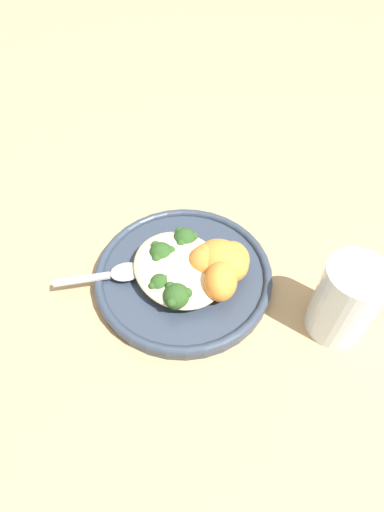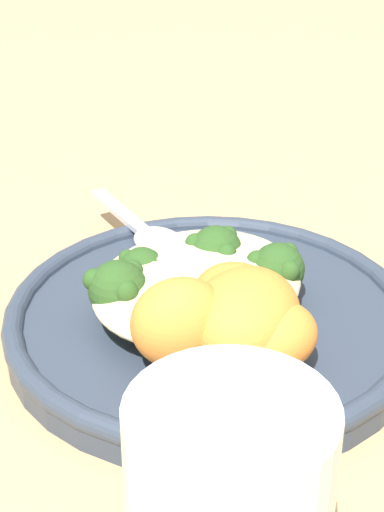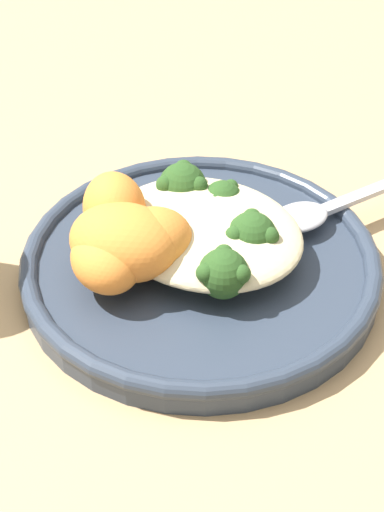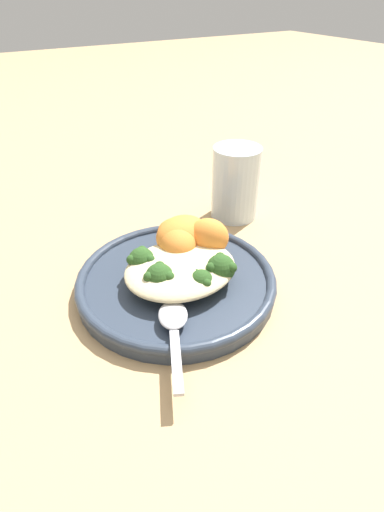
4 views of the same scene
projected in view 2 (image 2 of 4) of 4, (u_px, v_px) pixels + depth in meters
ground_plane at (201, 319)px, 0.51m from camera, size 4.00×4.00×0.00m
plate at (211, 320)px, 0.48m from camera, size 0.23×0.23×0.02m
quinoa_mound at (198, 283)px, 0.48m from camera, size 0.13×0.11×0.02m
broccoli_stalk_0 at (265, 279)px, 0.48m from camera, size 0.08×0.04×0.03m
broccoli_stalk_1 at (217, 263)px, 0.49m from camera, size 0.08×0.06×0.03m
broccoli_stalk_2 at (159, 280)px, 0.48m from camera, size 0.03×0.08×0.03m
broccoli_stalk_3 at (137, 294)px, 0.46m from camera, size 0.06×0.09×0.03m
sweet_potato_chunk_0 at (270, 337)px, 0.42m from camera, size 0.06×0.06×0.04m
sweet_potato_chunk_1 at (245, 317)px, 0.43m from camera, size 0.08×0.07×0.04m
sweet_potato_chunk_2 at (240, 305)px, 0.44m from camera, size 0.07×0.07×0.04m
sweet_potato_chunk_3 at (180, 323)px, 0.42m from camera, size 0.06×0.06×0.05m
spoon at (151, 235)px, 0.54m from camera, size 0.07×0.11×0.01m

